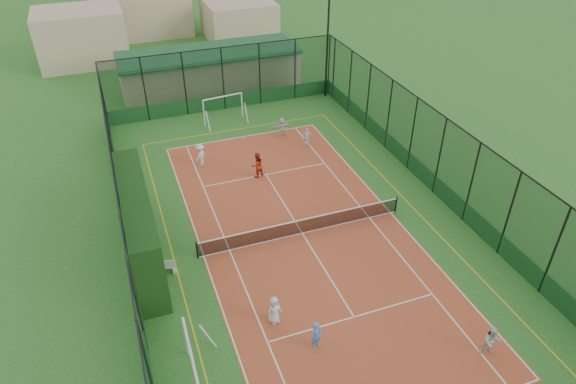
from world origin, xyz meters
name	(u,v)px	position (x,y,z in m)	size (l,w,h in m)	color
ground	(302,233)	(0.00, 0.00, 0.00)	(300.00, 300.00, 0.00)	#2B6221
court_slab	(302,233)	(0.00, 0.00, 0.01)	(11.17, 23.97, 0.01)	#A83E25
tennis_net	(302,226)	(0.00, 0.00, 0.53)	(11.67, 0.12, 1.06)	black
perimeter_fence	(303,196)	(0.00, 0.00, 2.50)	(18.12, 34.12, 5.00)	#103219
floodlight_ne	(327,48)	(8.60, 16.60, 4.12)	(0.60, 0.26, 8.25)	black
clubhouse	(210,69)	(0.00, 22.00, 1.57)	(15.20, 7.20, 3.15)	tan
hedge_left	(140,226)	(-8.30, 1.12, 1.95)	(1.34, 8.91, 3.90)	black
white_bench	(159,265)	(-7.80, -0.41, 0.47)	(1.66, 0.46, 0.94)	white
futsal_goal_near	(193,369)	(-7.44, -7.50, 1.11)	(1.00, 3.43, 2.21)	white
futsal_goal_far	(223,109)	(-0.65, 14.79, 1.03)	(3.18, 0.92, 2.05)	white
child_near_left	(274,310)	(-3.45, -5.40, 0.74)	(0.71, 0.46, 1.45)	silver
child_near_mid	(316,335)	(-2.25, -7.31, 0.72)	(0.52, 0.34, 1.43)	#4E82DE
child_near_right	(492,341)	(4.41, -10.11, 0.75)	(0.72, 0.56, 1.48)	silver
child_far_left	(200,155)	(-3.66, 9.00, 0.79)	(1.01, 0.58, 1.56)	silver
child_far_right	(307,137)	(3.87, 8.98, 0.72)	(0.83, 0.35, 1.42)	white
child_far_back	(282,127)	(2.75, 11.09, 0.71)	(1.29, 0.41, 1.40)	silver
coach	(257,165)	(-0.58, 6.39, 0.85)	(0.82, 0.64, 1.69)	#A92A12
tennis_balls	(290,224)	(-0.38, 0.96, 0.04)	(5.04, 1.17, 0.07)	#CCE033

